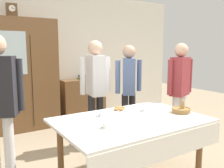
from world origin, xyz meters
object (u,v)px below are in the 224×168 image
at_px(mantel_clock, 12,10).
at_px(tea_cup_far_right, 145,109).
at_px(person_by_cabinet, 180,84).
at_px(tea_cup_far_left, 102,114).
at_px(pastry_plate, 119,110).
at_px(person_beside_shelf, 129,83).
at_px(spoon_far_right, 117,137).
at_px(dining_table, 133,128).
at_px(person_near_right_end, 96,83).
at_px(spoon_center, 160,117).
at_px(tea_cup_near_left, 106,126).
at_px(book_stack, 83,77).
at_px(bread_basket, 181,110).
at_px(bookshelf_low, 83,99).
at_px(wall_cabinet, 5,76).

bearing_deg(mantel_clock, tea_cup_far_right, -65.56).
bearing_deg(person_by_cabinet, tea_cup_far_left, -171.84).
distance_m(pastry_plate, person_beside_shelf, 0.99).
distance_m(pastry_plate, spoon_far_right, 0.93).
xyz_separation_m(dining_table, person_near_right_end, (0.17, 1.17, 0.36)).
distance_m(spoon_center, person_by_cabinet, 1.20).
relative_size(pastry_plate, person_by_cabinet, 0.17).
bearing_deg(dining_table, tea_cup_far_right, 31.56).
height_order(mantel_clock, person_near_right_end, mantel_clock).
xyz_separation_m(tea_cup_near_left, person_by_cabinet, (1.74, 0.61, 0.21)).
height_order(spoon_far_right, spoon_center, same).
distance_m(book_stack, tea_cup_far_right, 2.45).
height_order(tea_cup_near_left, spoon_center, tea_cup_near_left).
xyz_separation_m(book_stack, bread_basket, (0.03, -2.72, -0.13)).
relative_size(book_stack, pastry_plate, 0.82).
height_order(tea_cup_far_right, tea_cup_far_left, same).
distance_m(spoon_far_right, spoon_center, 0.82).
xyz_separation_m(spoon_center, person_by_cabinet, (1.00, 0.62, 0.23)).
bearing_deg(tea_cup_near_left, mantel_clock, 96.93).
height_order(tea_cup_far_right, person_beside_shelf, person_beside_shelf).
distance_m(bookshelf_low, spoon_far_right, 3.20).
bearing_deg(tea_cup_near_left, spoon_center, -0.26).
relative_size(wall_cabinet, mantel_clock, 8.67).
bearing_deg(spoon_far_right, mantel_clock, 95.44).
xyz_separation_m(bookshelf_low, spoon_far_right, (-1.11, -2.99, 0.32)).
bearing_deg(person_beside_shelf, person_by_cabinet, -45.88).
relative_size(book_stack, tea_cup_far_right, 1.77).
height_order(dining_table, person_near_right_end, person_near_right_end).
xyz_separation_m(tea_cup_far_left, tea_cup_near_left, (-0.17, -0.39, -0.00)).
xyz_separation_m(pastry_plate, spoon_far_right, (-0.54, -0.75, -0.01)).
bearing_deg(spoon_far_right, person_by_cabinet, 26.14).
height_order(dining_table, spoon_far_right, spoon_far_right).
height_order(dining_table, wall_cabinet, wall_cabinet).
bearing_deg(tea_cup_far_left, spoon_center, -35.00).
height_order(tea_cup_far_right, person_near_right_end, person_near_right_end).
height_order(dining_table, spoon_center, spoon_center).
bearing_deg(person_beside_shelf, tea_cup_far_left, -140.76).
height_order(book_stack, person_beside_shelf, person_beside_shelf).
height_order(tea_cup_near_left, person_near_right_end, person_near_right_end).
bearing_deg(spoon_far_right, pastry_plate, 54.23).
bearing_deg(person_near_right_end, wall_cabinet, 126.86).
relative_size(spoon_center, person_beside_shelf, 0.07).
height_order(tea_cup_far_left, person_beside_shelf, person_beside_shelf).
relative_size(wall_cabinet, bookshelf_low, 2.18).
distance_m(mantel_clock, tea_cup_far_right, 2.97).
bearing_deg(dining_table, spoon_center, -14.60).
distance_m(tea_cup_near_left, spoon_center, 0.73).
height_order(pastry_plate, spoon_far_right, pastry_plate).
bearing_deg(bread_basket, dining_table, 173.21).
distance_m(tea_cup_far_right, person_by_cabinet, 1.05).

